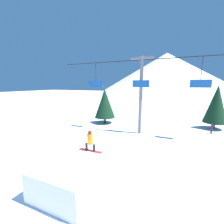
% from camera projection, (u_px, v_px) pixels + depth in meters
% --- Properties ---
extents(ground_plane, '(220.00, 220.00, 0.00)m').
position_uv_depth(ground_plane, '(64.00, 177.00, 9.18)').
color(ground_plane, white).
extents(mountain_ridge, '(72.19, 72.19, 21.08)m').
position_uv_depth(mountain_ridge, '(166.00, 74.00, 76.71)').
color(mountain_ridge, silver).
rests_on(mountain_ridge, ground_plane).
extents(snow_ramp, '(3.06, 4.05, 1.56)m').
position_uv_depth(snow_ramp, '(76.00, 173.00, 8.27)').
color(snow_ramp, white).
rests_on(snow_ramp, ground_plane).
extents(snowboarder, '(1.54, 0.34, 1.31)m').
position_uv_depth(snowboarder, '(90.00, 141.00, 9.13)').
color(snowboarder, '#B22D2D').
rests_on(snowboarder, snow_ramp).
extents(chairlift, '(19.96, 0.44, 8.57)m').
position_uv_depth(chairlift, '(141.00, 88.00, 16.46)').
color(chairlift, slate).
rests_on(chairlift, ground_plane).
extents(pine_tree_near, '(2.93, 2.93, 4.97)m').
position_uv_depth(pine_tree_near, '(105.00, 103.00, 21.54)').
color(pine_tree_near, '#4C3823').
rests_on(pine_tree_near, ground_plane).
extents(pine_tree_far, '(2.71, 2.71, 5.56)m').
position_uv_depth(pine_tree_far, '(216.00, 104.00, 18.61)').
color(pine_tree_far, '#4C3823').
rests_on(pine_tree_far, ground_plane).
extents(distant_skier, '(0.24, 0.24, 1.23)m').
position_uv_depth(distant_skier, '(212.00, 128.00, 17.09)').
color(distant_skier, black).
rests_on(distant_skier, ground_plane).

